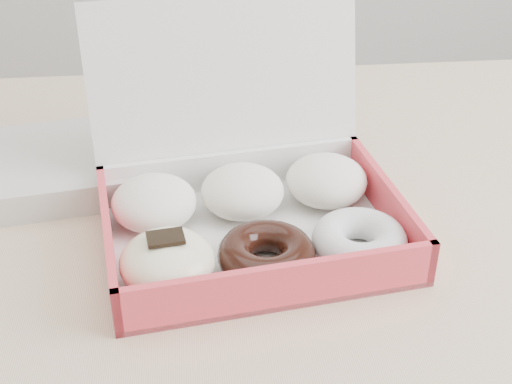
{
  "coord_description": "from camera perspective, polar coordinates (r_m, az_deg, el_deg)",
  "views": [
    {
      "loc": [
        -0.12,
        -0.72,
        1.21
      ],
      "look_at": [
        -0.06,
        -0.11,
        0.82
      ],
      "focal_mm": 50.0,
      "sensor_mm": 36.0,
      "label": 1
    }
  ],
  "objects": [
    {
      "name": "table",
      "position": [
        0.91,
        2.93,
        -4.37
      ],
      "size": [
        1.2,
        0.8,
        0.75
      ],
      "color": "tan",
      "rests_on": "ground"
    },
    {
      "name": "donut_box",
      "position": [
        0.78,
        -0.75,
        -1.09
      ],
      "size": [
        0.35,
        0.32,
        0.23
      ],
      "rotation": [
        0.0,
        0.0,
        0.14
      ],
      "color": "white",
      "rests_on": "table"
    },
    {
      "name": "newspapers",
      "position": [
        0.92,
        -15.94,
        1.93
      ],
      "size": [
        0.26,
        0.22,
        0.04
      ],
      "primitive_type": "cube",
      "rotation": [
        0.0,
        0.0,
        0.16
      ],
      "color": "beige",
      "rests_on": "table"
    }
  ]
}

